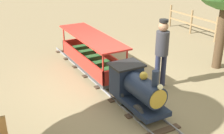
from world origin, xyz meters
TOP-DOWN VIEW (x-y plane):
  - ground_plane at (0.00, 0.00)m, footprint 60.00×60.00m
  - track at (0.00, -0.23)m, footprint 0.70×6.40m
  - locomotive at (0.00, 0.99)m, footprint 0.66×1.45m
  - passenger_car at (0.00, -1.13)m, footprint 0.76×2.70m
  - conductor_person at (-1.06, 0.40)m, footprint 0.30×0.30m

SIDE VIEW (x-z plane):
  - ground_plane at x=0.00m, z-range 0.00..0.00m
  - track at x=0.00m, z-range 0.00..0.04m
  - passenger_car at x=0.00m, z-range -0.06..0.91m
  - locomotive at x=0.00m, z-range -0.03..1.00m
  - conductor_person at x=-1.06m, z-range 0.15..1.77m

